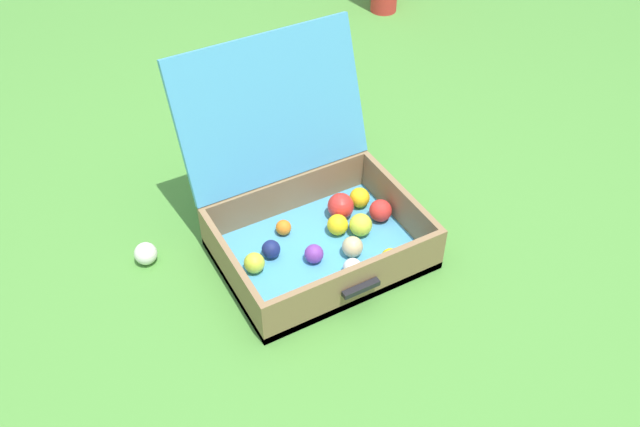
# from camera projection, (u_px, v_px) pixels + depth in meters

# --- Properties ---
(ground_plane) EXTENTS (16.00, 16.00, 0.00)m
(ground_plane) POSITION_uv_depth(u_px,v_px,m) (320.00, 264.00, 2.01)
(ground_plane) COLOR #4C8C38
(open_suitcase) EXTENTS (0.57, 0.60, 0.55)m
(open_suitcase) POSITION_uv_depth(u_px,v_px,m) (311.00, 209.00, 2.01)
(open_suitcase) COLOR #4799C6
(open_suitcase) RESTS_ON ground
(stray_ball_on_grass) EXTENTS (0.07, 0.07, 0.07)m
(stray_ball_on_grass) POSITION_uv_depth(u_px,v_px,m) (146.00, 254.00, 1.99)
(stray_ball_on_grass) COLOR white
(stray_ball_on_grass) RESTS_ON ground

